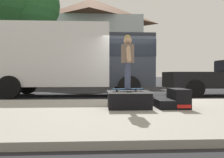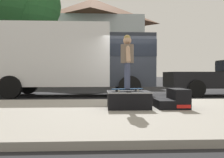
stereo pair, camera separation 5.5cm
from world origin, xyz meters
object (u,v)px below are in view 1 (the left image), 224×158
box_truck (74,57)px  kicker_ramp (174,100)px  skater_kid (128,57)px  skateboard (128,89)px  skate_box (129,99)px

box_truck → kicker_ramp: bearing=-58.2°
kicker_ramp → skater_kid: 1.58m
kicker_ramp → skateboard: size_ratio=1.01×
kicker_ramp → skater_kid: size_ratio=0.62×
skater_kid → skate_box: bearing=49.0°
box_truck → skateboard: bearing=-69.5°
skateboard → skater_kid: (0.00, 0.00, 0.79)m
skate_box → skater_kid: skater_kid is taller
skateboard → kicker_ramp: bearing=2.1°
skateboard → box_truck: box_truck is taller
skateboard → box_truck: bearing=110.5°
skate_box → skater_kid: (-0.04, -0.04, 1.04)m
skate_box → box_truck: (-1.85, 4.81, 1.36)m
skate_box → box_truck: box_truck is taller
kicker_ramp → skater_kid: skater_kid is taller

